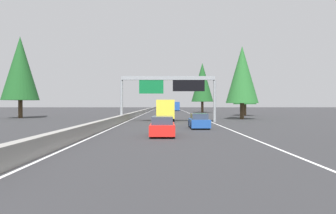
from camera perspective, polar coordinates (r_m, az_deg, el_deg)
The scene contains 14 objects.
ground_plane at distance 63.47m, azimuth -5.41°, elevation -1.59°, with size 320.00×320.00×0.00m, color #2D2D30.
median_barrier at distance 83.41m, azimuth -4.40°, elevation -0.77°, with size 180.00×0.56×0.90m, color gray.
shoulder_stripe_right at distance 73.45m, azimuth 4.28°, elevation -1.29°, with size 160.00×0.16×0.01m, color silver.
shoulder_stripe_median at distance 73.41m, azimuth -4.52°, elevation -1.30°, with size 160.00×0.16×0.01m, color silver.
sign_gantry_overhead at distance 40.42m, azimuth 0.28°, elevation 4.02°, with size 0.50×12.68×6.06m.
sedan_far_left at distance 22.89m, azimuth -1.05°, elevation -3.70°, with size 4.40×1.80×1.47m.
sedan_near_right at distance 30.26m, azimuth 5.78°, elevation -2.66°, with size 4.40×1.80×1.47m.
box_truck_distant_a at distance 43.90m, azimuth -0.48°, elevation -0.45°, with size 8.50×2.40×2.95m.
minivan_near_center at distance 127.47m, azimuth 1.08°, elevation -0.08°, with size 5.00×1.95×1.69m.
bus_distant_b at distance 110.98m, azimuth 1.42°, elevation 0.22°, with size 11.50×2.55×3.10m.
conifer_right_near at distance 49.72m, azimuth 13.64°, elevation 5.88°, with size 5.07×5.07×11.53m.
conifer_right_mid at distance 64.67m, azimuth 14.14°, elevation 4.15°, with size 4.67×4.67×10.62m.
conifer_right_far at distance 86.18m, azimuth 6.42°, elevation 4.59°, with size 6.11×6.11×13.88m.
conifer_left_near at distance 58.02m, azimuth -25.84°, elevation 6.50°, with size 6.11×6.11×13.88m.
Camera 1 is at (-3.17, -5.60, 2.39)m, focal length 32.70 mm.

